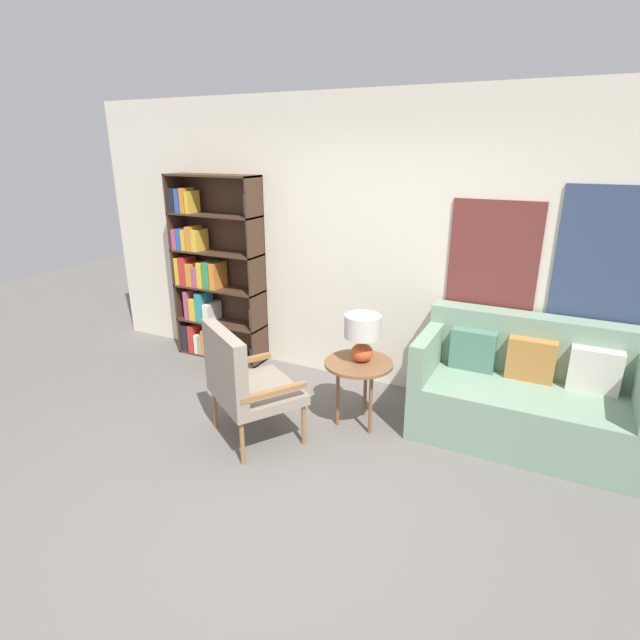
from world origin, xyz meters
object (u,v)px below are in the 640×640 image
(table_lamp, at_px, (362,333))
(armchair, at_px, (242,379))
(couch, at_px, (525,395))
(bookshelf, at_px, (208,276))
(side_table, at_px, (359,369))

(table_lamp, bearing_deg, armchair, -138.26)
(couch, bearing_deg, bookshelf, 175.70)
(bookshelf, xyz_separation_m, table_lamp, (2.05, -0.65, -0.09))
(bookshelf, height_order, armchair, bookshelf)
(couch, distance_m, table_lamp, 1.38)
(side_table, bearing_deg, bookshelf, 161.54)
(couch, height_order, table_lamp, table_lamp)
(armchair, height_order, side_table, armchair)
(bookshelf, distance_m, table_lamp, 2.15)
(couch, bearing_deg, side_table, -160.96)
(armchair, distance_m, couch, 2.24)
(couch, xyz_separation_m, table_lamp, (-1.24, -0.40, 0.46))
(armchair, bearing_deg, bookshelf, 135.35)
(armchair, height_order, table_lamp, table_lamp)
(couch, xyz_separation_m, side_table, (-1.25, -0.43, 0.15))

